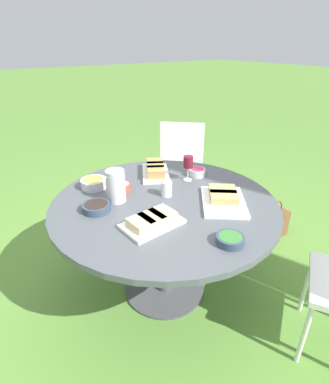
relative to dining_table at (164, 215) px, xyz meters
name	(u,v)px	position (x,y,z in m)	size (l,w,h in m)	color
ground_plane	(164,288)	(0.00, 0.00, -0.62)	(40.00, 40.00, 0.00)	#5B8C38
dining_table	(164,215)	(0.00, 0.00, 0.00)	(1.39, 1.39, 0.73)	#4C4C51
chair_near_right	(181,162)	(-0.80, -0.88, -0.10)	(0.61, 0.61, 0.89)	white
water_pitcher	(116,186)	(0.24, -0.17, 0.20)	(0.12, 0.11, 0.20)	silver
wine_glass	(188,163)	(-0.31, -0.16, 0.23)	(0.07, 0.07, 0.18)	silver
platter_bread_main	(223,198)	(-0.29, 0.21, 0.13)	(0.43, 0.45, 0.06)	white
platter_charcuterie	(155,170)	(-0.17, -0.37, 0.14)	(0.33, 0.39, 0.08)	white
platter_sandwich_side	(152,221)	(0.21, 0.19, 0.13)	(0.33, 0.23, 0.06)	white
bowl_fries	(94,183)	(0.29, -0.42, 0.14)	(0.17, 0.17, 0.06)	silver
bowl_salad	(230,239)	(-0.02, 0.54, 0.12)	(0.14, 0.14, 0.04)	#334256
bowl_olives	(96,207)	(0.39, -0.12, 0.13)	(0.16, 0.16, 0.04)	#334256
bowl_dip_red	(197,172)	(-0.41, -0.18, 0.13)	(0.12, 0.12, 0.05)	silver
bowl_dip_cream	(121,187)	(0.16, -0.27, 0.13)	(0.12, 0.12, 0.05)	#B74733
cup_water_near	(166,189)	(-0.05, -0.05, 0.15)	(0.07, 0.07, 0.10)	silver
handbag	(272,224)	(-1.17, 0.01, -0.50)	(0.30, 0.14, 0.37)	brown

